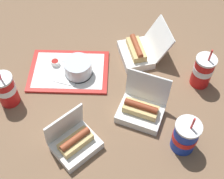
{
  "coord_description": "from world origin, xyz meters",
  "views": [
    {
      "loc": [
        0.16,
        -0.8,
        1.13
      ],
      "look_at": [
        0.02,
        0.01,
        0.05
      ],
      "focal_mm": 50.0,
      "sensor_mm": 36.0,
      "label": 1
    }
  ],
  "objects": [
    {
      "name": "soda_cup_front",
      "position": [
        0.34,
        -0.18,
        0.08
      ],
      "size": [
        0.1,
        0.1,
        0.21
      ],
      "color": "#1938B7",
      "rests_on": "ground_plane"
    },
    {
      "name": "clamshell_hotdog_back",
      "position": [
        0.11,
        0.27,
        0.04
      ],
      "size": [
        0.28,
        0.26,
        0.17
      ],
      "color": "white",
      "rests_on": "ground_plane"
    },
    {
      "name": "soda_cup_back",
      "position": [
        -0.41,
        -0.08,
        0.08
      ],
      "size": [
        0.09,
        0.09,
        0.22
      ],
      "color": "red",
      "rests_on": "ground_plane"
    },
    {
      "name": "plastic_fork",
      "position": [
        -0.22,
        0.17,
        0.02
      ],
      "size": [
        0.11,
        0.02,
        0.0
      ],
      "primitive_type": "cube",
      "rotation": [
        0.0,
        0.0,
        -0.07
      ],
      "color": "white",
      "rests_on": "food_tray"
    },
    {
      "name": "food_tray",
      "position": [
        -0.2,
        0.12,
        0.01
      ],
      "size": [
        0.4,
        0.3,
        0.01
      ],
      "color": "red",
      "rests_on": "ground_plane"
    },
    {
      "name": "ketchup_cup",
      "position": [
        -0.27,
        0.15,
        0.03
      ],
      "size": [
        0.04,
        0.04,
        0.02
      ],
      "color": "white",
      "rests_on": "food_tray"
    },
    {
      "name": "clamshell_hotdog_left",
      "position": [
        -0.08,
        -0.26,
        0.04
      ],
      "size": [
        0.22,
        0.22,
        0.17
      ],
      "color": "white",
      "rests_on": "ground_plane"
    },
    {
      "name": "soda_cup_right",
      "position": [
        0.41,
        0.15,
        0.08
      ],
      "size": [
        0.09,
        0.09,
        0.22
      ],
      "color": "red",
      "rests_on": "ground_plane"
    },
    {
      "name": "cake_container",
      "position": [
        -0.15,
        0.11,
        0.05
      ],
      "size": [
        0.13,
        0.13,
        0.07
      ],
      "color": "black",
      "rests_on": "food_tray"
    },
    {
      "name": "napkin_stack",
      "position": [
        -0.2,
        0.08,
        0.02
      ],
      "size": [
        0.11,
        0.11,
        0.0
      ],
      "primitive_type": "cube",
      "rotation": [
        0.0,
        0.0,
        -0.14
      ],
      "color": "white",
      "rests_on": "food_tray"
    },
    {
      "name": "clamshell_hotdog_center",
      "position": [
        0.16,
        -0.06,
        0.04
      ],
      "size": [
        0.22,
        0.2,
        0.17
      ],
      "color": "white",
      "rests_on": "ground_plane"
    },
    {
      "name": "ground_plane",
      "position": [
        0.0,
        0.0,
        0.0
      ],
      "size": [
        3.2,
        3.2,
        0.0
      ],
      "primitive_type": "plane",
      "color": "brown"
    }
  ]
}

